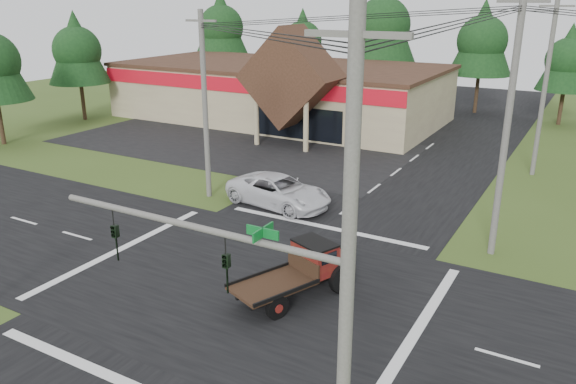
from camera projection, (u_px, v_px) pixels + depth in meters
The scene contains 18 objects.
ground at pixel (248, 285), 22.77m from camera, with size 120.00×120.00×0.00m, color #394D1B.
road_ns at pixel (248, 285), 22.77m from camera, with size 12.00×120.00×0.02m, color black.
road_ew at pixel (248, 284), 22.77m from camera, with size 120.00×12.00×0.02m, color black.
parking_apron at pixel (233, 144), 44.92m from camera, with size 28.00×14.00×0.02m, color black.
cvs_building at pixel (281, 90), 53.51m from camera, with size 30.40×18.20×9.19m.
traffic_signal_mast at pixel (276, 311), 12.45m from camera, with size 8.12×0.24×7.00m.
utility_pole_nr at pixel (347, 280), 11.27m from camera, with size 2.00×0.30×11.00m.
utility_pole_nw at pixel (205, 105), 31.33m from camera, with size 2.00×0.30×10.50m.
utility_pole_ne at pixel (507, 126), 23.70m from camera, with size 2.00×0.30×11.50m.
utility_pole_n at pixel (545, 87), 35.27m from camera, with size 2.00×0.30×11.20m.
tree_row_a at pixel (221, 25), 67.05m from camera, with size 6.72×6.72×12.12m.
tree_row_b at pixel (303, 39), 64.47m from camera, with size 5.60×5.60×10.10m.
tree_row_c at pixel (383, 22), 58.32m from camera, with size 7.28×7.28×13.13m.
tree_row_d at pixel (483, 38), 54.92m from camera, with size 6.16×6.16×11.11m.
tree_row_e at pixel (569, 58), 49.98m from camera, with size 5.04×5.04×9.09m.
tree_side_w at pixel (77, 48), 51.96m from camera, with size 5.60×5.60×10.10m.
antique_flatbed_truck at pixel (295, 273), 21.48m from camera, with size 1.92×5.04×2.11m, color #5A0C13, non-canonical shape.
white_pickup at pixel (279, 191), 31.27m from camera, with size 2.82×6.13×1.70m, color silver.
Camera 1 is at (11.43, -16.86, 10.97)m, focal length 35.00 mm.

